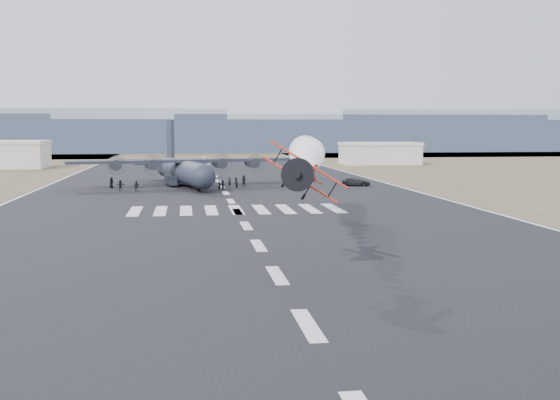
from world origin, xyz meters
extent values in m
plane|color=black|center=(0.00, 0.00, 0.00)|extent=(500.00, 500.00, 0.00)
cube|color=brown|center=(0.00, 230.00, 0.00)|extent=(500.00, 80.00, 0.00)
cube|color=#8190A4|center=(-65.00, 260.00, 8.50)|extent=(150.00, 50.00, 17.00)
cube|color=#8190A4|center=(0.00, 260.00, 6.50)|extent=(150.00, 50.00, 13.00)
cube|color=#8190A4|center=(65.00, 260.00, 7.50)|extent=(150.00, 50.00, 15.00)
cube|color=#8190A4|center=(130.00, 260.00, 8.50)|extent=(150.00, 50.00, 17.00)
cube|color=beige|center=(46.00, 150.00, 2.60)|extent=(20.00, 12.00, 5.20)
cube|color=beige|center=(46.00, 150.00, 5.50)|extent=(20.50, 12.50, 0.80)
cylinder|color=#B9110C|center=(2.02, 13.02, 6.61)|extent=(1.76, 5.03, 0.89)
sphere|color=black|center=(2.05, 13.21, 6.96)|extent=(0.69, 0.69, 0.69)
cylinder|color=black|center=(1.60, 10.68, 6.61)|extent=(1.08, 0.76, 0.99)
cylinder|color=black|center=(1.53, 10.33, 6.61)|extent=(2.15, 0.42, 2.18)
cube|color=#B9110C|center=(1.95, 12.63, 6.26)|extent=(5.26, 1.90, 3.12)
cube|color=#B9110C|center=(1.90, 12.33, 7.45)|extent=(5.42, 1.93, 3.22)
cube|color=#B9110C|center=(2.43, 15.26, 7.11)|extent=(0.26, 0.90, 0.99)
cube|color=#B9110C|center=(2.43, 15.26, 6.61)|extent=(2.07, 1.04, 0.08)
cylinder|color=black|center=(1.10, 12.38, 5.42)|extent=(0.19, 0.45, 0.44)
cylinder|color=black|center=(2.66, 12.09, 5.42)|extent=(0.19, 0.45, 0.44)
sphere|color=white|center=(2.46, 15.45, 6.61)|extent=(0.69, 0.69, 0.69)
sphere|color=white|center=(2.89, 17.79, 6.64)|extent=(0.94, 0.94, 0.94)
sphere|color=white|center=(3.31, 20.13, 6.67)|extent=(1.18, 1.18, 1.18)
sphere|color=white|center=(3.74, 22.47, 6.70)|extent=(1.43, 1.43, 1.43)
sphere|color=white|center=(4.16, 24.81, 6.73)|extent=(1.67, 1.67, 1.67)
sphere|color=white|center=(4.58, 27.15, 6.76)|extent=(1.91, 1.91, 1.91)
sphere|color=white|center=(5.01, 29.49, 6.79)|extent=(2.16, 2.16, 2.16)
sphere|color=white|center=(5.43, 31.83, 6.82)|extent=(2.40, 2.40, 2.40)
sphere|color=white|center=(5.86, 34.17, 6.85)|extent=(2.65, 2.65, 2.65)
sphere|color=white|center=(6.28, 36.52, 6.88)|extent=(2.89, 2.89, 2.89)
sphere|color=white|center=(6.71, 38.86, 6.91)|extent=(3.13, 3.13, 3.13)
sphere|color=white|center=(7.13, 41.20, 6.94)|extent=(3.38, 3.38, 3.38)
sphere|color=white|center=(7.56, 43.54, 6.97)|extent=(3.62, 3.62, 3.62)
sphere|color=white|center=(7.98, 45.88, 7.00)|extent=(3.86, 3.86, 3.86)
cylinder|color=#222833|center=(-6.22, 85.38, 2.51)|extent=(9.49, 27.25, 3.86)
sphere|color=#222833|center=(-3.36, 72.17, 2.51)|extent=(3.86, 3.86, 3.86)
cone|color=#222833|center=(-9.07, 98.60, 2.51)|extent=(5.00, 6.48, 3.86)
cube|color=#222833|center=(-6.01, 84.44, 4.35)|extent=(38.61, 12.13, 0.48)
cylinder|color=#222833|center=(-17.24, 81.52, 3.86)|extent=(2.48, 3.95, 1.74)
cylinder|color=#3F3F44|center=(-16.83, 79.63, 3.86)|extent=(3.22, 0.74, 3.28)
cylinder|color=#222833|center=(-11.57, 82.74, 3.86)|extent=(2.48, 3.95, 1.74)
cylinder|color=#3F3F44|center=(-11.16, 80.85, 3.86)|extent=(3.22, 0.74, 3.28)
cylinder|color=#222833|center=(-0.25, 85.19, 3.86)|extent=(2.48, 3.95, 1.74)
cylinder|color=#3F3F44|center=(0.16, 83.30, 3.86)|extent=(3.22, 0.74, 3.28)
cylinder|color=#222833|center=(5.42, 86.42, 3.86)|extent=(2.48, 3.95, 1.74)
cylinder|color=#3F3F44|center=(5.83, 84.53, 3.86)|extent=(3.22, 0.74, 3.28)
cube|color=#222833|center=(-8.67, 96.71, 7.34)|extent=(1.49, 4.37, 7.73)
cube|color=#222833|center=(-8.77, 97.18, 3.28)|extent=(13.83, 5.69, 0.34)
cube|color=#222833|center=(-8.50, 85.88, 1.06)|extent=(2.36, 5.91, 1.55)
cylinder|color=black|center=(-8.50, 85.88, 0.53)|extent=(0.70, 1.14, 1.06)
cube|color=#222833|center=(-4.34, 86.78, 1.06)|extent=(2.36, 5.91, 1.55)
cylinder|color=black|center=(-4.34, 86.78, 0.53)|extent=(0.70, 1.14, 1.06)
cylinder|color=black|center=(-3.97, 75.00, 0.43)|extent=(0.56, 0.93, 0.87)
imported|color=black|center=(22.73, 82.05, 0.68)|extent=(5.34, 3.60, 1.36)
imported|color=black|center=(-0.69, 77.08, 0.79)|extent=(0.69, 0.73, 1.58)
imported|color=black|center=(3.72, 83.18, 0.94)|extent=(1.07, 0.90, 1.88)
imported|color=black|center=(-0.26, 75.66, 0.85)|extent=(1.20, 0.97, 1.70)
imported|color=black|center=(-13.54, 76.00, 0.85)|extent=(1.09, 0.74, 1.69)
imported|color=black|center=(-18.04, 83.20, 0.87)|extent=(0.96, 0.98, 1.74)
imported|color=black|center=(-16.22, 78.63, 0.82)|extent=(1.59, 1.04, 1.64)
imported|color=black|center=(1.19, 81.49, 0.84)|extent=(0.79, 0.77, 1.68)
imported|color=black|center=(2.14, 80.63, 0.87)|extent=(0.81, 0.98, 1.73)
camera|label=1|loc=(-5.99, -33.83, 9.87)|focal=45.00mm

